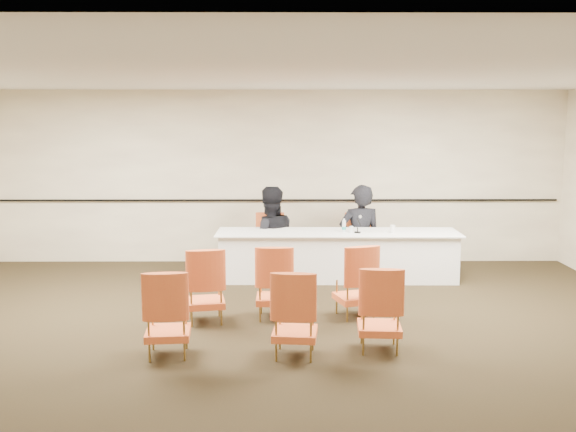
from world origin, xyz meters
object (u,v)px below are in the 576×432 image
object	(u,v)px
panel_table	(337,255)
aud_chair_front_mid	(275,281)
panelist_second	(270,243)
aud_chair_back_mid	(295,313)
drinking_glass	(351,229)
panelist_second_chair	(270,243)
aud_chair_front_left	(205,285)
aud_chair_back_left	(168,312)
aud_chair_back_right	(380,308)
microphone	(358,225)
aud_chair_front_right	(355,280)
water_bottle	(344,225)
coffee_cup	(393,229)
panelist_main_chair	(360,243)
panelist_main	(360,243)

from	to	relation	value
panel_table	aud_chair_front_mid	distance (m)	2.21
panelist_second	aud_chair_back_mid	bearing A→B (deg)	82.78
drinking_glass	panelist_second	bearing A→B (deg)	153.31
panelist_second_chair	aud_chair_front_left	world-z (taller)	same
panelist_second_chair	aud_chair_back_left	bearing A→B (deg)	-103.61
panelist_second_chair	aud_chair_back_right	xyz separation A→B (m)	(1.27, -3.72, 0.00)
microphone	aud_chair_front_right	xyz separation A→B (m)	(-0.23, -1.85, -0.41)
panelist_second_chair	drinking_glass	size ratio (longest dim) A/B	9.50
panelist_second_chair	water_bottle	size ratio (longest dim) A/B	4.57
aud_chair_back_left	aud_chair_back_mid	bearing A→B (deg)	-6.21
coffee_cup	aud_chair_front_right	bearing A→B (deg)	-112.95
panelist_main_chair	aud_chair_front_left	xyz separation A→B (m)	(-2.24, -2.70, 0.00)
aud_chair_front_left	aud_chair_back_mid	bearing A→B (deg)	-57.05
panelist_second_chair	aud_chair_back_left	xyz separation A→B (m)	(-1.00, -3.87, 0.00)
panelist_second	water_bottle	xyz separation A→B (m)	(1.18, -0.58, 0.40)
microphone	panel_table	bearing A→B (deg)	-176.12
panelist_main_chair	aud_chair_front_left	bearing A→B (deg)	-128.76
panel_table	panelist_main	size ratio (longest dim) A/B	1.96
panel_table	panelist_second_chair	xyz separation A→B (m)	(-1.08, 0.58, 0.10)
panel_table	aud_chair_front_mid	world-z (taller)	aud_chair_front_mid
water_bottle	aud_chair_front_right	xyz separation A→B (m)	(-0.03, -1.95, -0.39)
water_bottle	aud_chair_front_left	size ratio (longest dim) A/B	0.22
aud_chair_back_mid	aud_chair_front_left	bearing A→B (deg)	138.62
panelist_main	water_bottle	bearing A→B (deg)	52.74
panelist_main	coffee_cup	xyz separation A→B (m)	(0.42, -0.68, 0.34)
panelist_main_chair	drinking_glass	size ratio (longest dim) A/B	9.50
panelist_main_chair	water_bottle	distance (m)	0.75
aud_chair_front_mid	aud_chair_back_mid	size ratio (longest dim) A/B	1.00
panelist_second_chair	water_bottle	bearing A→B (deg)	-25.34
panel_table	aud_chair_front_right	xyz separation A→B (m)	(0.06, -1.95, 0.10)
water_bottle	aud_chair_back_mid	xyz separation A→B (m)	(-0.82, -3.32, -0.39)
panelist_second	aud_chair_front_mid	size ratio (longest dim) A/B	1.99
aud_chair_back_mid	aud_chair_front_right	bearing A→B (deg)	65.68
panelist_second_chair	aud_chair_front_left	xyz separation A→B (m)	(-0.74, -2.72, 0.00)
panelist_second	aud_chair_back_right	xyz separation A→B (m)	(1.27, -3.72, 0.01)
microphone	aud_chair_front_mid	world-z (taller)	microphone
panelist_main_chair	panelist_second	xyz separation A→B (m)	(-1.50, 0.02, -0.01)
drinking_glass	aud_chair_back_right	world-z (taller)	aud_chair_back_right
microphone	panelist_second	bearing A→B (deg)	176.81
panelist_main_chair	microphone	world-z (taller)	microphone
panelist_main	aud_chair_back_mid	distance (m)	4.04
panelist_main	drinking_glass	xyz separation A→B (m)	(-0.21, -0.62, 0.33)
aud_chair_front_mid	aud_chair_back_left	bearing A→B (deg)	-130.26
water_bottle	coffee_cup	size ratio (longest dim) A/B	1.66
panel_table	aud_chair_front_left	world-z (taller)	aud_chair_front_left
aud_chair_front_mid	drinking_glass	bearing A→B (deg)	59.17
panel_table	drinking_glass	world-z (taller)	drinking_glass
microphone	panelist_main	bearing A→B (deg)	102.77
aud_chair_back_right	aud_chair_back_left	bearing A→B (deg)	-172.09
panelist_second_chair	microphone	bearing A→B (deg)	-25.48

